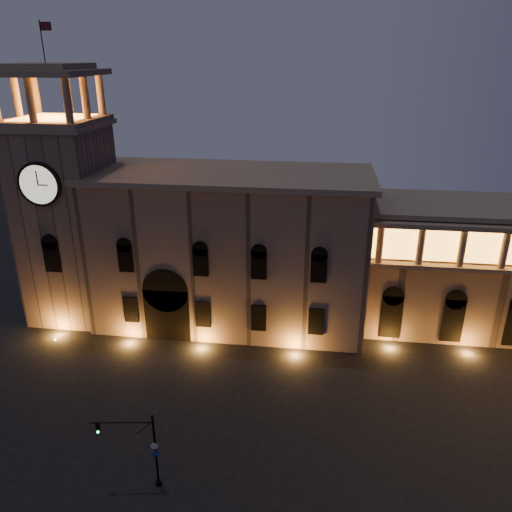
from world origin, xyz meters
name	(u,v)px	position (x,y,z in m)	size (l,w,h in m)	color
ground	(208,453)	(0.00, 0.00, 0.00)	(160.00, 160.00, 0.00)	black
government_building	(230,249)	(-2.08, 21.93, 8.77)	(30.80, 12.80, 17.60)	#806553
clock_tower	(68,214)	(-20.50, 20.98, 12.50)	(9.80, 9.80, 32.40)	#806553
traffic_light	(144,449)	(-3.66, -3.56, 3.30)	(4.55, 0.97, 6.28)	black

